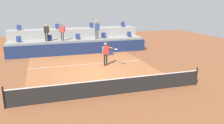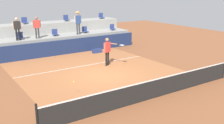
{
  "view_description": "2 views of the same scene",
  "coord_description": "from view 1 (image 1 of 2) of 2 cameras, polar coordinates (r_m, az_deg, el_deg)",
  "views": [
    {
      "loc": [
        -3.31,
        -14.6,
        4.79
      ],
      "look_at": [
        0.98,
        -0.8,
        0.93
      ],
      "focal_mm": 36.34,
      "sensor_mm": 36.0,
      "label": 1
    },
    {
      "loc": [
        -7.57,
        -12.15,
        4.75
      ],
      "look_at": [
        -0.02,
        -0.78,
        0.98
      ],
      "focal_mm": 42.49,
      "sensor_mm": 36.0,
      "label": 2
    }
  ],
  "objects": [
    {
      "name": "stadium_chair_lower_left",
      "position": [
        22.1,
        -15.43,
        5.78
      ],
      "size": [
        0.44,
        0.4,
        0.52
      ],
      "color": "#2D2D33",
      "rests_on": "seating_tier_lower"
    },
    {
      "name": "court_service_line",
      "position": [
        17.97,
        -6.02,
        -0.55
      ],
      "size": [
        9.0,
        0.06,
        0.0
      ],
      "primitive_type": "cube",
      "color": "silver",
      "rests_on": "ground_plane"
    },
    {
      "name": "ground_plane",
      "position": [
        15.72,
        -4.29,
        -2.81
      ],
      "size": [
        40.0,
        40.0,
        0.0
      ],
      "primitive_type": "plane",
      "color": "brown"
    },
    {
      "name": "stadium_chair_lower_right",
      "position": [
        22.87,
        -2.05,
        6.6
      ],
      "size": [
        0.44,
        0.4,
        0.52
      ],
      "color": "#2D2D33",
      "rests_on": "seating_tier_lower"
    },
    {
      "name": "tennis_ball",
      "position": [
        13.39,
        -14.32,
        -3.15
      ],
      "size": [
        0.07,
        0.07,
        0.07
      ],
      "color": "#CCE033"
    },
    {
      "name": "stadium_chair_upper_far_right",
      "position": [
        25.28,
        2.81,
        9.34
      ],
      "size": [
        0.44,
        0.4,
        0.52
      ],
      "color": "#2D2D33",
      "rests_on": "seating_tier_upper"
    },
    {
      "name": "seating_tier_upper",
      "position": [
        24.22,
        -9.25,
        5.9
      ],
      "size": [
        13.0,
        1.8,
        2.1
      ],
      "primitive_type": "cube",
      "color": "gray",
      "rests_on": "ground_plane"
    },
    {
      "name": "tennis_player",
      "position": [
        17.25,
        -1.54,
        2.67
      ],
      "size": [
        1.05,
        1.15,
        1.8
      ],
      "color": "black",
      "rests_on": "ground_plane"
    },
    {
      "name": "tennis_net",
      "position": [
        11.91,
        0.06,
        -6.16
      ],
      "size": [
        10.48,
        0.08,
        1.07
      ],
      "color": "black",
      "rests_on": "ground_plane"
    },
    {
      "name": "equipment_bag",
      "position": [
        21.0,
        -0.87,
        2.21
      ],
      "size": [
        0.76,
        0.28,
        0.3
      ],
      "primitive_type": "cube",
      "color": "navy",
      "rests_on": "ground_plane"
    },
    {
      "name": "court_inner_paint",
      "position": [
        16.65,
        -5.07,
        -1.8
      ],
      "size": [
        9.0,
        10.0,
        0.01
      ],
      "primitive_type": "cube",
      "color": "#A36038",
      "rests_on": "ground_plane"
    },
    {
      "name": "stadium_chair_upper_far_left",
      "position": [
        23.86,
        -22.35,
        7.91
      ],
      "size": [
        0.44,
        0.4,
        0.52
      ],
      "color": "#2D2D33",
      "rests_on": "seating_tier_upper"
    },
    {
      "name": "seating_tier_lower",
      "position": [
        22.54,
        -8.54,
        4.16
      ],
      "size": [
        13.0,
        1.8,
        1.25
      ],
      "primitive_type": "cube",
      "color": "gray",
      "rests_on": "ground_plane"
    },
    {
      "name": "stadium_chair_lower_center",
      "position": [
        22.34,
        -8.58,
        6.25
      ],
      "size": [
        0.44,
        0.4,
        0.52
      ],
      "color": "#2D2D33",
      "rests_on": "seating_tier_lower"
    },
    {
      "name": "stadium_chair_lower_far_right",
      "position": [
        23.73,
        4.39,
        6.88
      ],
      "size": [
        0.44,
        0.4,
        0.52
      ],
      "color": "#2D2D33",
      "rests_on": "seating_tier_lower"
    },
    {
      "name": "stadium_chair_lower_far_left",
      "position": [
        22.18,
        -22.42,
        5.22
      ],
      "size": [
        0.44,
        0.4,
        0.52
      ],
      "color": "#2D2D33",
      "rests_on": "seating_tier_lower"
    },
    {
      "name": "sponsor_backboard",
      "position": [
        21.29,
        -7.99,
        3.34
      ],
      "size": [
        13.0,
        0.16,
        1.1
      ],
      "primitive_type": "cube",
      "color": "navy",
      "rests_on": "ground_plane"
    },
    {
      "name": "spectator_in_grey",
      "position": [
        21.69,
        -12.46,
        7.76
      ],
      "size": [
        0.57,
        0.24,
        1.59
      ],
      "color": "#2D2D33",
      "rests_on": "seating_tier_lower"
    },
    {
      "name": "spectator_with_hat",
      "position": [
        22.19,
        -3.84,
        8.71
      ],
      "size": [
        0.62,
        0.47,
        1.82
      ],
      "color": "#2D2D33",
      "rests_on": "seating_tier_lower"
    },
    {
      "name": "stadium_chair_upper_right",
      "position": [
        24.31,
        -5.11,
        9.07
      ],
      "size": [
        0.44,
        0.4,
        0.52
      ],
      "color": "#2D2D33",
      "rests_on": "seating_tier_upper"
    },
    {
      "name": "stadium_chair_upper_left",
      "position": [
        23.82,
        -13.54,
        8.6
      ],
      "size": [
        0.44,
        0.4,
        0.52
      ],
      "color": "#2D2D33",
      "rests_on": "seating_tier_upper"
    },
    {
      "name": "spectator_in_white",
      "position": [
        21.61,
        -16.17,
        7.55
      ],
      "size": [
        0.57,
        0.26,
        1.62
      ],
      "color": "black",
      "rests_on": "seating_tier_lower"
    }
  ]
}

